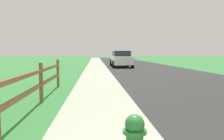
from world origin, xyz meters
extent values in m
plane|color=#367A3B|center=(0.00, 25.00, 0.00)|extent=(120.00, 120.00, 0.00)
cube|color=#2A2A2A|center=(3.50, 27.00, 0.00)|extent=(7.00, 66.00, 0.01)
cube|color=#A9AD96|center=(-3.00, 27.00, 0.00)|extent=(6.00, 66.00, 0.01)
cube|color=#367A3B|center=(-4.50, 27.00, 0.01)|extent=(5.00, 66.00, 0.00)
cylinder|color=#287233|center=(-0.72, 1.28, 0.62)|extent=(0.25, 0.25, 0.03)
sphere|color=#287233|center=(-0.72, 1.28, 0.69)|extent=(0.20, 0.20, 0.20)
cube|color=#22612B|center=(-0.72, 1.28, 0.76)|extent=(0.04, 0.04, 0.04)
cylinder|color=brown|center=(-2.66, 5.49, 0.57)|extent=(0.11, 0.11, 1.14)
cylinder|color=brown|center=(-2.66, 8.37, 0.57)|extent=(0.11, 0.11, 1.14)
cube|color=brown|center=(-2.66, 4.05, 0.51)|extent=(0.07, 8.64, 0.09)
cube|color=brown|center=(-2.66, 4.05, 0.91)|extent=(0.07, 8.64, 0.09)
cube|color=white|center=(1.45, 20.89, 0.68)|extent=(1.81, 4.55, 0.78)
cube|color=#1E232B|center=(1.45, 20.98, 1.33)|extent=(1.58, 2.49, 0.52)
cylinder|color=black|center=(0.55, 22.29, 0.35)|extent=(0.23, 0.70, 0.69)
cylinder|color=black|center=(2.33, 22.30, 0.35)|extent=(0.23, 0.70, 0.69)
cylinder|color=black|center=(0.57, 19.47, 0.35)|extent=(0.23, 0.70, 0.69)
cylinder|color=black|center=(2.35, 19.49, 0.35)|extent=(0.23, 0.70, 0.69)
cube|color=#B7BABF|center=(1.98, 28.17, 0.62)|extent=(2.05, 4.73, 0.64)
cube|color=#1E232B|center=(1.98, 28.31, 1.21)|extent=(1.75, 2.26, 0.53)
cylinder|color=black|center=(1.07, 29.65, 0.35)|extent=(0.24, 0.71, 0.71)
cylinder|color=black|center=(2.98, 29.59, 0.35)|extent=(0.24, 0.71, 0.71)
cylinder|color=black|center=(0.98, 26.75, 0.35)|extent=(0.24, 0.71, 0.71)
cylinder|color=black|center=(2.89, 26.69, 0.35)|extent=(0.24, 0.71, 0.71)
camera|label=1|loc=(-1.12, -0.91, 1.43)|focal=35.64mm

